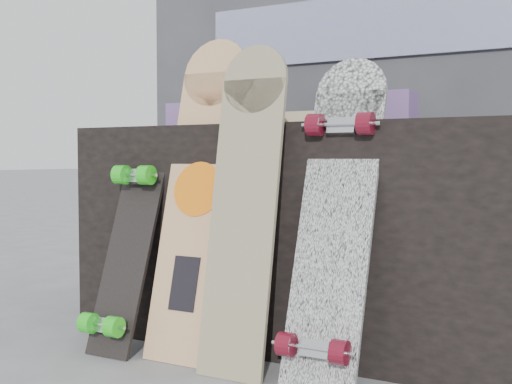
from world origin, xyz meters
The scene contains 10 objects.
ground centered at (0.00, 0.00, 0.00)m, with size 60.00×60.00×0.00m, color slate.
vendor_table centered at (0.00, 0.50, 0.40)m, with size 1.60×0.60×0.80m, color black.
booth centered at (0.00, 1.35, 1.10)m, with size 2.40×0.22×2.20m.
merch_box_purple centered at (-0.44, 0.47, 0.85)m, with size 0.18×0.12×0.10m, color #593D7E.
merch_box_small centered at (0.35, 0.58, 0.86)m, with size 0.14×0.14×0.12m, color #593D7E.
merch_box_flat centered at (0.04, 0.59, 0.83)m, with size 0.22×0.10×0.06m, color #D1B78C.
longboard_geisha centered at (-0.23, 0.19, 0.59)m, with size 0.26×0.31×1.12m.
longboard_celtic centered at (0.01, 0.09, 0.56)m, with size 0.23×0.21×1.05m.
longboard_cascadia centered at (0.30, 0.14, 0.52)m, with size 0.23×0.38×1.01m.
skateboard_dark centered at (-0.47, 0.10, 0.40)m, with size 0.18×0.35×0.79m.
Camera 1 is at (1.00, -1.68, 0.68)m, focal length 45.00 mm.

